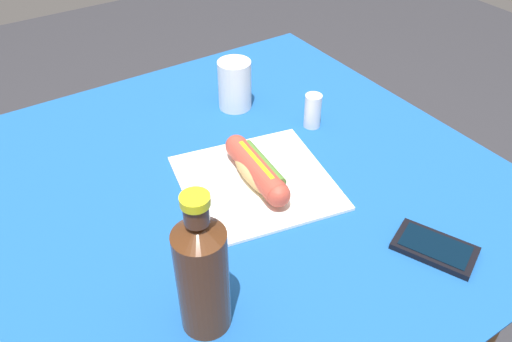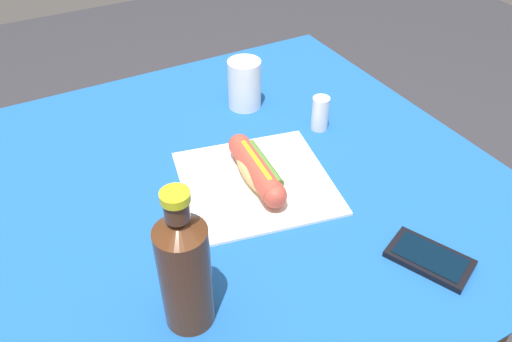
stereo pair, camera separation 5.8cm
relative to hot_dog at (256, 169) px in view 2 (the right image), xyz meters
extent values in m
cylinder|color=brown|center=(-0.40, -0.37, -0.43)|extent=(0.07, 0.07, 0.72)
cylinder|color=brown|center=(-0.40, 0.34, -0.43)|extent=(0.07, 0.07, 0.72)
cube|color=brown|center=(-0.03, -0.01, -0.05)|extent=(0.91, 0.88, 0.03)
cube|color=#19519E|center=(-0.03, -0.01, -0.04)|extent=(0.97, 0.94, 0.00)
cube|color=white|center=(0.00, 0.00, -0.03)|extent=(0.31, 0.32, 0.01)
ellipsoid|color=tan|center=(0.00, 0.00, 0.00)|extent=(0.16, 0.07, 0.05)
cylinder|color=#B24233|center=(0.00, 0.00, 0.00)|extent=(0.17, 0.06, 0.04)
sphere|color=#B24233|center=(0.08, -0.01, 0.00)|extent=(0.04, 0.04, 0.04)
sphere|color=#B24233|center=(-0.08, 0.01, 0.00)|extent=(0.04, 0.04, 0.04)
cube|color=yellow|center=(0.00, 0.00, 0.02)|extent=(0.12, 0.02, 0.00)
cylinder|color=#4C7A2D|center=(0.00, 0.01, 0.01)|extent=(0.13, 0.03, 0.02)
cube|color=black|center=(0.30, 0.15, -0.03)|extent=(0.15, 0.12, 0.01)
cube|color=black|center=(0.30, 0.15, -0.02)|extent=(0.12, 0.10, 0.00)
cylinder|color=#4C2814|center=(0.21, -0.22, 0.05)|extent=(0.07, 0.07, 0.17)
cone|color=#4C2814|center=(0.21, -0.22, 0.15)|extent=(0.07, 0.07, 0.02)
cylinder|color=#4C2814|center=(0.21, -0.22, 0.17)|extent=(0.03, 0.03, 0.03)
cylinder|color=yellow|center=(0.21, -0.22, 0.19)|extent=(0.04, 0.04, 0.01)
cylinder|color=white|center=(-0.26, 0.11, 0.02)|extent=(0.07, 0.07, 0.11)
cylinder|color=silver|center=(-0.10, 0.21, 0.00)|extent=(0.04, 0.04, 0.07)
camera|label=1|loc=(0.62, -0.40, 0.59)|focal=36.08mm
camera|label=2|loc=(0.65, -0.35, 0.59)|focal=36.08mm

